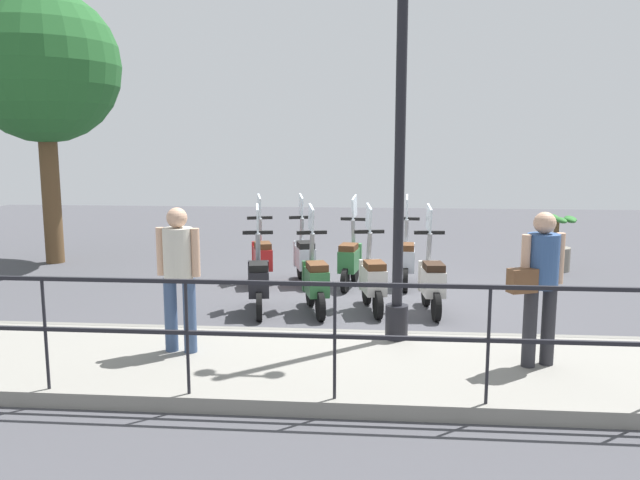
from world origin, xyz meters
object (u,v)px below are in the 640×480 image
pedestrian_distant (179,268)px  scooter_near_3 (259,280)px  scooter_far_0 (406,259)px  lamp_post_near (400,166)px  scooter_far_3 (262,257)px  tree_large (43,68)px  scooter_near_1 (372,279)px  pedestrian_with_bag (540,277)px  scooter_near_2 (315,280)px  potted_palm (555,247)px  scooter_far_2 (304,257)px  scooter_near_0 (432,280)px  scooter_far_1 (350,259)px

pedestrian_distant → scooter_near_3: 2.28m
scooter_near_3 → scooter_far_0: bearing=-60.3°
scooter_far_0 → lamp_post_near: bearing=178.4°
scooter_far_3 → tree_large: bearing=53.8°
scooter_near_1 → scooter_far_3: 2.45m
tree_large → scooter_near_1: size_ratio=3.51×
lamp_post_near → scooter_near_1: 2.41m
pedestrian_with_bag → scooter_near_2: size_ratio=1.03×
pedestrian_distant → potted_palm: 7.94m
scooter_far_2 → tree_large: bearing=58.3°
lamp_post_near → scooter_far_2: lamp_post_near is taller
scooter_near_2 → scooter_near_1: bearing=-94.9°
pedestrian_distant → potted_palm: (5.62, -5.57, -0.63)m
lamp_post_near → tree_large: tree_large is taller
scooter_near_0 → scooter_far_0: bearing=4.6°
scooter_far_0 → scooter_far_1: size_ratio=1.00×
pedestrian_distant → scooter_far_1: pedestrian_distant is taller
scooter_far_0 → scooter_far_3: size_ratio=1.00×
scooter_near_0 → scooter_far_3: size_ratio=1.00×
scooter_near_2 → scooter_far_3: 2.02m
scooter_near_3 → scooter_far_0: size_ratio=1.00×
scooter_near_1 → scooter_far_2: bearing=23.3°
lamp_post_near → scooter_near_3: lamp_post_near is taller
scooter_near_0 → pedestrian_distant: bearing=123.8°
pedestrian_with_bag → scooter_far_3: size_ratio=1.03×
pedestrian_distant → scooter_far_2: (4.06, -0.92, -0.60)m
scooter_near_2 → pedestrian_with_bag: bearing=-148.7°
potted_palm → scooter_near_1: size_ratio=0.69×
scooter_near_0 → scooter_near_2: size_ratio=1.00×
pedestrian_with_bag → pedestrian_distant: bearing=67.0°
lamp_post_near → scooter_near_0: (1.69, -0.56, -1.68)m
scooter_near_2 → scooter_far_1: bearing=-30.2°
pedestrian_distant → pedestrian_with_bag: bearing=94.0°
scooter_near_1 → scooter_far_1: 1.56m
scooter_near_2 → scooter_far_3: same height
pedestrian_with_bag → scooter_far_0: size_ratio=1.03×
scooter_far_0 → scooter_far_3: (-0.07, 2.45, 0.00)m
tree_large → potted_palm: tree_large is taller
pedestrian_with_bag → scooter_far_0: bearing=-5.9°
tree_large → potted_palm: 10.52m
scooter_near_2 → scooter_far_1: (1.66, -0.44, 0.00)m
scooter_near_2 → scooter_far_0: 2.26m
scooter_far_0 → scooter_far_2: bearing=91.3°
pedestrian_with_bag → scooter_near_3: 4.05m
scooter_near_2 → scooter_far_1: size_ratio=1.00×
scooter_near_3 → scooter_far_1: (1.74, -1.24, 0.00)m
pedestrian_with_bag → scooter_far_2: bearing=13.2°
scooter_far_2 → potted_palm: bearing=-87.0°
potted_palm → scooter_far_0: size_ratio=0.69×
pedestrian_with_bag → scooter_far_1: size_ratio=1.03×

